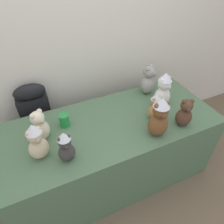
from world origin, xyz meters
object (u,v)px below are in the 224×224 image
object	(u,v)px
teddy_bear_cocoa	(185,114)
teddy_bear_cream	(40,127)
display_table	(112,151)
teddy_bear_caramel	(155,107)
instrument_case	(40,125)
teddy_bear_ash	(148,81)
teddy_bear_sand	(37,142)
teddy_bear_charcoal	(66,147)
party_cup_green	(64,120)
teddy_bear_snow	(163,90)
teddy_bear_chestnut	(159,118)

from	to	relation	value
teddy_bear_cocoa	teddy_bear_cream	xyz separation A→B (m)	(-1.08, 0.33, 0.00)
display_table	teddy_bear_caramel	distance (m)	0.61
instrument_case	teddy_bear_ash	bearing A→B (deg)	-12.59
instrument_case	teddy_bear_sand	world-z (taller)	teddy_bear_sand
teddy_bear_cocoa	teddy_bear_caramel	distance (m)	0.24
teddy_bear_charcoal	party_cup_green	world-z (taller)	teddy_bear_charcoal
display_table	teddy_bear_ash	world-z (taller)	teddy_bear_ash
instrument_case	teddy_bear_charcoal	xyz separation A→B (m)	(0.13, -0.73, 0.37)
instrument_case	teddy_bear_ash	size ratio (longest dim) A/B	3.20
teddy_bear_cocoa	teddy_bear_snow	xyz separation A→B (m)	(-0.01, 0.29, 0.05)
instrument_case	teddy_bear_snow	size ratio (longest dim) A/B	2.81
teddy_bear_charcoal	teddy_bear_caramel	bearing A→B (deg)	5.29
instrument_case	teddy_bear_chestnut	size ratio (longest dim) A/B	2.72
teddy_bear_snow	teddy_bear_ash	xyz separation A→B (m)	(-0.00, 0.24, -0.03)
teddy_bear_caramel	party_cup_green	world-z (taller)	teddy_bear_caramel
display_table	teddy_bear_chestnut	xyz separation A→B (m)	(0.27, -0.26, 0.54)
display_table	teddy_bear_caramel	size ratio (longest dim) A/B	7.26
teddy_bear_caramel	teddy_bear_snow	bearing A→B (deg)	18.31
teddy_bear_sand	teddy_bear_chestnut	bearing A→B (deg)	-23.96
instrument_case	party_cup_green	distance (m)	0.53
instrument_case	teddy_bear_sand	distance (m)	0.74
display_table	teddy_bear_cocoa	size ratio (longest dim) A/B	7.13
display_table	teddy_bear_cocoa	world-z (taller)	teddy_bear_cocoa
instrument_case	teddy_bear_snow	bearing A→B (deg)	-23.65
teddy_bear_snow	teddy_bear_sand	bearing A→B (deg)	174.73
instrument_case	party_cup_green	world-z (taller)	instrument_case
teddy_bear_sand	teddy_bear_ash	xyz separation A→B (m)	(1.11, 0.37, -0.01)
teddy_bear_cream	teddy_bear_chestnut	distance (m)	0.89
teddy_bear_cream	teddy_bear_caramel	distance (m)	0.93
teddy_bear_cream	teddy_bear_snow	distance (m)	1.08
teddy_bear_cream	teddy_bear_ash	xyz separation A→B (m)	(1.07, 0.20, 0.01)
teddy_bear_ash	teddy_bear_charcoal	distance (m)	1.06
teddy_bear_snow	teddy_bear_charcoal	bearing A→B (deg)	-178.04
teddy_bear_charcoal	instrument_case	bearing A→B (deg)	96.85
teddy_bear_snow	teddy_bear_chestnut	size ratio (longest dim) A/B	0.97
teddy_bear_cocoa	teddy_bear_sand	xyz separation A→B (m)	(-1.12, 0.15, 0.03)
teddy_bear_chestnut	party_cup_green	xyz separation A→B (m)	(-0.63, 0.40, -0.12)
teddy_bear_cream	teddy_bear_ash	world-z (taller)	teddy_bear_ash
teddy_bear_cocoa	party_cup_green	bearing A→B (deg)	178.76
instrument_case	teddy_bear_cocoa	bearing A→B (deg)	-35.02
display_table	party_cup_green	xyz separation A→B (m)	(-0.37, 0.14, 0.42)
teddy_bear_cocoa	teddy_bear_snow	size ratio (longest dim) A/B	0.76
teddy_bear_caramel	teddy_bear_ash	bearing A→B (deg)	47.40
display_table	teddy_bear_sand	bearing A→B (deg)	-169.91
party_cup_green	teddy_bear_ash	bearing A→B (deg)	8.35
display_table	teddy_bear_charcoal	xyz separation A→B (m)	(-0.44, -0.21, 0.49)
party_cup_green	display_table	bearing A→B (deg)	-20.51
teddy_bear_snow	teddy_bear_ash	world-z (taller)	teddy_bear_snow
instrument_case	teddy_bear_ash	world-z (taller)	teddy_bear_ash
teddy_bear_chestnut	teddy_bear_cocoa	bearing A→B (deg)	4.89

